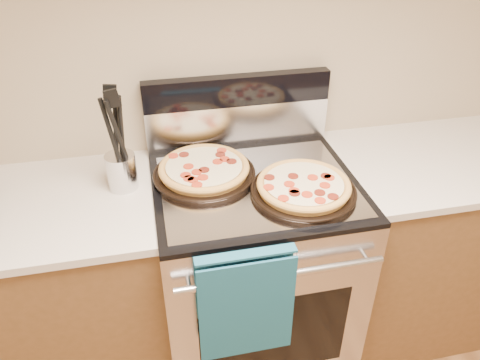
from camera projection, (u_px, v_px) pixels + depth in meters
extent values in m
plane|color=tan|center=(235.00, 40.00, 1.80)|extent=(4.00, 0.00, 4.00)
cube|color=#B7B7BC|center=(253.00, 273.00, 2.01)|extent=(0.76, 0.68, 0.90)
cube|color=black|center=(274.00, 336.00, 1.73)|extent=(0.56, 0.01, 0.40)
cube|color=black|center=(255.00, 184.00, 1.76)|extent=(0.76, 0.68, 0.02)
cube|color=silver|center=(238.00, 124.00, 1.95)|extent=(0.76, 0.06, 0.18)
cube|color=black|center=(238.00, 90.00, 1.87)|extent=(0.76, 0.06, 0.12)
cylinder|color=silver|center=(282.00, 275.00, 1.51)|extent=(0.70, 0.03, 0.03)
cube|color=gray|center=(257.00, 185.00, 1.72)|extent=(0.70, 0.55, 0.01)
cube|color=brown|center=(39.00, 303.00, 1.88)|extent=(1.00, 0.62, 0.88)
cube|color=beige|center=(8.00, 212.00, 1.63)|extent=(1.02, 0.64, 0.03)
cube|color=brown|center=(434.00, 242.00, 2.19)|extent=(1.00, 0.62, 0.88)
cube|color=beige|center=(458.00, 158.00, 1.94)|extent=(1.02, 0.64, 0.03)
cylinder|color=silver|center=(122.00, 171.00, 1.70)|extent=(0.14, 0.14, 0.14)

